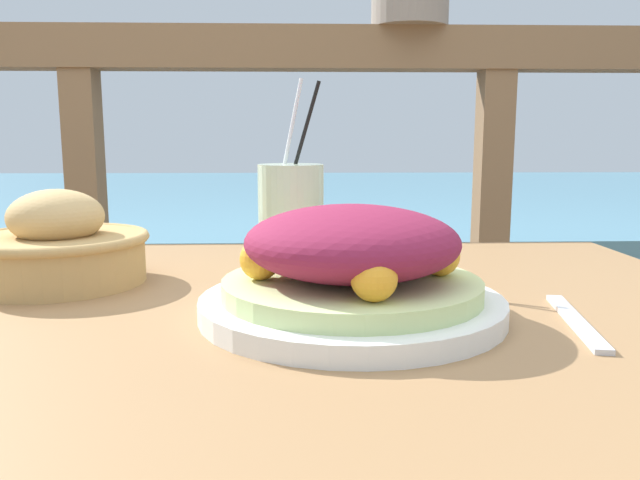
% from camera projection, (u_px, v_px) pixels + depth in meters
% --- Properties ---
extents(patio_table, '(1.02, 0.80, 0.70)m').
position_uv_depth(patio_table, '(283.00, 398.00, 0.66)').
color(patio_table, '#997047').
rests_on(patio_table, ground_plane).
extents(railing_fence, '(2.80, 0.08, 1.11)m').
position_uv_depth(railing_fence, '(291.00, 177.00, 1.39)').
color(railing_fence, brown).
rests_on(railing_fence, ground_plane).
extents(sea_backdrop, '(12.00, 4.00, 0.56)m').
position_uv_depth(sea_backdrop, '(297.00, 234.00, 3.94)').
color(sea_backdrop, '#568EA8').
rests_on(sea_backdrop, ground_plane).
extents(salad_plate, '(0.30, 0.30, 0.11)m').
position_uv_depth(salad_plate, '(352.00, 269.00, 0.61)').
color(salad_plate, white).
rests_on(salad_plate, patio_table).
extents(drink_glass, '(0.08, 0.08, 0.25)m').
position_uv_depth(drink_glass, '(291.00, 218.00, 0.81)').
color(drink_glass, beige).
rests_on(drink_glass, patio_table).
extents(bread_basket, '(0.21, 0.21, 0.11)m').
position_uv_depth(bread_basket, '(58.00, 247.00, 0.75)').
color(bread_basket, tan).
rests_on(bread_basket, patio_table).
extents(knife, '(0.05, 0.18, 0.00)m').
position_uv_depth(knife, '(576.00, 321.00, 0.59)').
color(knife, silver).
rests_on(knife, patio_table).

